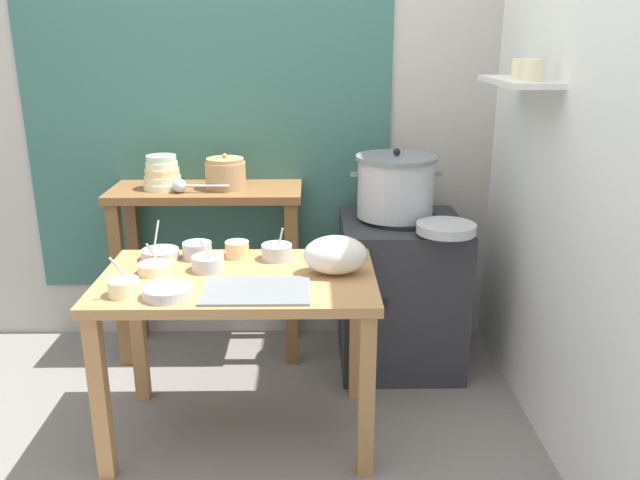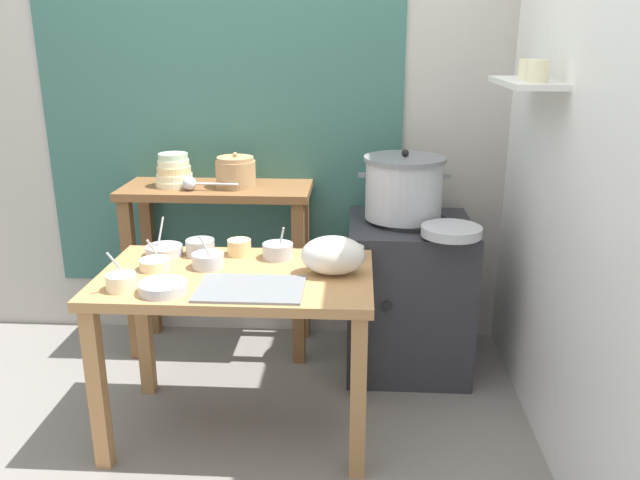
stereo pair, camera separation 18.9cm
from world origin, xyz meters
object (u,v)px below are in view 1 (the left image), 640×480
object	(u,v)px
prep_table	(239,301)
prep_bowl_7	(154,268)
prep_bowl_2	(350,251)
prep_bowl_6	(197,250)
ladle	(182,186)
plastic_bag	(336,255)
prep_bowl_0	(208,263)
prep_bowl_5	(167,291)
steamer_pot	(396,186)
serving_tray	(256,291)
prep_bowl_8	(237,249)
clay_pot	(226,173)
back_shelf_table	(208,230)
wide_pan	(446,228)
prep_bowl_4	(124,287)
prep_bowl_1	(277,251)
stove_block	(400,292)
prep_bowl_3	(160,254)

from	to	relation	value
prep_table	prep_bowl_7	size ratio (longest dim) A/B	7.88
prep_bowl_2	prep_bowl_6	xyz separation A→B (m)	(-0.66, -0.01, 0.01)
ladle	plastic_bag	xyz separation A→B (m)	(0.73, -0.65, -0.14)
prep_bowl_7	prep_bowl_0	bearing A→B (deg)	9.04
prep_bowl_2	prep_bowl_5	bearing A→B (deg)	-147.53
steamer_pot	prep_bowl_2	distance (m)	0.53
prep_bowl_0	prep_bowl_6	world-z (taller)	prep_bowl_0
serving_tray	plastic_bag	xyz separation A→B (m)	(0.30, 0.19, 0.07)
serving_tray	prep_bowl_8	world-z (taller)	prep_bowl_8
prep_table	clay_pot	distance (m)	0.86
prep_table	clay_pot	bearing A→B (deg)	99.87
back_shelf_table	steamer_pot	world-z (taller)	steamer_pot
prep_bowl_6	ladle	bearing A→B (deg)	107.41
prep_table	prep_bowl_2	distance (m)	0.53
back_shelf_table	prep_bowl_2	xyz separation A→B (m)	(0.70, -0.54, 0.07)
wide_pan	prep_bowl_2	size ratio (longest dim) A/B	2.39
prep_bowl_6	wide_pan	bearing A→B (deg)	8.10
prep_bowl_2	prep_bowl_4	world-z (taller)	prep_bowl_4
prep_bowl_1	prep_bowl_6	bearing A→B (deg)	176.68
stove_block	prep_bowl_8	xyz separation A→B (m)	(-0.77, -0.41, 0.37)
stove_block	prep_bowl_4	distance (m)	1.46
stove_block	prep_bowl_2	size ratio (longest dim) A/B	6.88
serving_tray	prep_bowl_4	size ratio (longest dim) A/B	2.44
prep_bowl_4	prep_bowl_6	xyz separation A→B (m)	(0.20, 0.41, 0.00)
plastic_bag	prep_bowl_1	xyz separation A→B (m)	(-0.24, 0.18, -0.04)
prep_bowl_4	prep_bowl_7	size ratio (longest dim) A/B	1.17
steamer_pot	prep_bowl_7	xyz separation A→B (m)	(-1.05, -0.63, -0.19)
prep_bowl_5	prep_bowl_6	xyz separation A→B (m)	(0.04, 0.43, 0.02)
steamer_pot	ladle	size ratio (longest dim) A/B	1.57
clay_pot	prep_bowl_7	distance (m)	0.80
prep_bowl_3	wide_pan	bearing A→B (deg)	7.59
prep_bowl_3	prep_bowl_7	world-z (taller)	prep_bowl_3
back_shelf_table	prep_bowl_1	world-z (taller)	back_shelf_table
back_shelf_table	prep_bowl_2	size ratio (longest dim) A/B	8.47
stove_block	wide_pan	size ratio (longest dim) A/B	2.88
prep_bowl_1	prep_bowl_5	world-z (taller)	prep_bowl_1
serving_tray	wide_pan	bearing A→B (deg)	33.68
stove_block	prep_bowl_0	size ratio (longest dim) A/B	5.46
steamer_pot	prep_bowl_0	distance (m)	1.04
back_shelf_table	prep_bowl_7	xyz separation A→B (m)	(-0.10, -0.74, 0.06)
wide_pan	prep_bowl_8	xyz separation A→B (m)	(-0.93, -0.14, -0.04)
plastic_bag	prep_bowl_5	distance (m)	0.67
stove_block	steamer_pot	bearing A→B (deg)	153.38
stove_block	prep_bowl_7	distance (m)	1.29
prep_bowl_6	prep_bowl_2	bearing A→B (deg)	0.91
prep_bowl_0	prep_bowl_4	size ratio (longest dim) A/B	0.87
prep_bowl_5	clay_pot	bearing A→B (deg)	84.15
clay_pot	back_shelf_table	bearing A→B (deg)	-180.00
clay_pot	prep_bowl_2	xyz separation A→B (m)	(0.59, -0.54, -0.23)
back_shelf_table	prep_bowl_5	distance (m)	0.98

